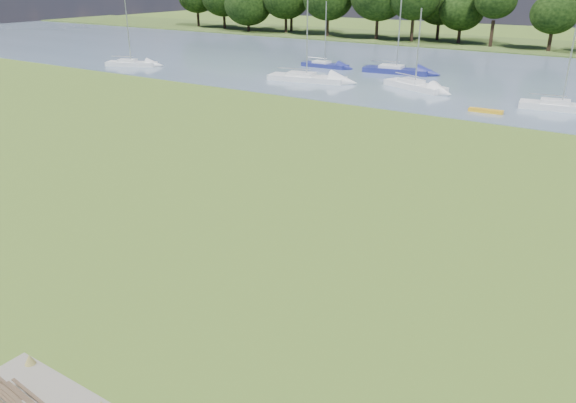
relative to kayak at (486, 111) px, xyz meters
The scene contains 11 objects.
ground 25.21m from the kayak, 91.27° to the right, with size 220.00×220.00×0.00m, color olive.
river 16.81m from the kayak, 91.90° to the left, with size 220.00×40.00×0.10m, color slate.
far_bank 46.80m from the kayak, 90.68° to the left, with size 220.00×20.00×0.40m, color #4C6626.
kayak is the anchor object (origin of this frame).
tree_line 43.47m from the kayak, 96.80° to the left, with size 131.22×8.12×9.83m.
sailboat_1 19.45m from the kayak, 167.86° to the left, with size 8.10×3.57×10.02m.
sailboat_2 25.37m from the kayak, 149.64° to the left, with size 5.58×1.65×7.20m.
sailboat_4 6.26m from the kayak, 41.60° to the left, with size 6.42×2.56×8.27m.
sailboat_5 18.93m from the kayak, 134.79° to the left, with size 7.33×2.84×8.61m.
sailboat_6 10.39m from the kayak, 143.32° to the left, with size 6.79×4.29×7.19m.
sailboat_7 41.29m from the kayak, behind, with size 5.98×3.94×8.82m.
Camera 1 is at (11.40, -19.24, 10.09)m, focal length 35.00 mm.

